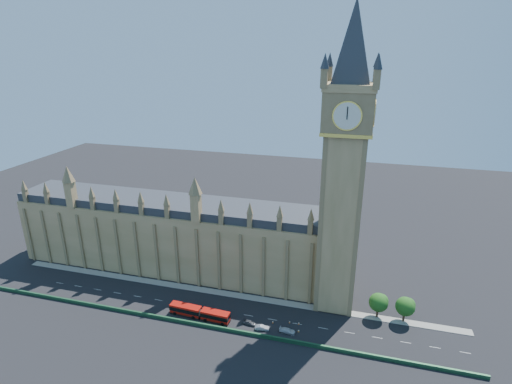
% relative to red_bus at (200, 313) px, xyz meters
% --- Properties ---
extents(ground, '(400.00, 400.00, 0.00)m').
position_rel_red_bus_xyz_m(ground, '(2.67, 5.03, -1.80)').
color(ground, black).
rests_on(ground, ground).
extents(palace_westminster, '(120.00, 20.00, 28.00)m').
position_rel_red_bus_xyz_m(palace_westminster, '(-22.33, 27.03, 12.06)').
color(palace_westminster, '#987E49').
rests_on(palace_westminster, ground).
extents(elizabeth_tower, '(20.59, 20.59, 105.00)m').
position_rel_red_bus_xyz_m(elizabeth_tower, '(40.67, 19.02, 52.75)').
color(elizabeth_tower, '#987E49').
rests_on(elizabeth_tower, ground).
extents(bridge_parapet, '(160.00, 0.60, 1.20)m').
position_rel_red_bus_xyz_m(bridge_parapet, '(2.67, -3.97, -1.20)').
color(bridge_parapet, '#1E4C2D').
rests_on(bridge_parapet, ground).
extents(kerb_north, '(160.00, 3.00, 0.16)m').
position_rel_red_bus_xyz_m(kerb_north, '(2.67, 14.53, -1.72)').
color(kerb_north, gray).
rests_on(kerb_north, ground).
extents(tree_east_near, '(6.00, 6.00, 8.50)m').
position_rel_red_bus_xyz_m(tree_east_near, '(54.89, 15.11, 3.84)').
color(tree_east_near, '#382619').
rests_on(tree_east_near, ground).
extents(tree_east_far, '(6.00, 6.00, 8.50)m').
position_rel_red_bus_xyz_m(tree_east_far, '(62.89, 15.11, 3.84)').
color(tree_east_far, '#382619').
rests_on(tree_east_far, ground).
extents(red_bus, '(20.27, 4.16, 3.42)m').
position_rel_red_bus_xyz_m(red_bus, '(0.00, 0.00, 0.00)').
color(red_bus, '#AD130B').
rests_on(red_bus, ground).
extents(car_grey, '(4.16, 2.08, 1.36)m').
position_rel_red_bus_xyz_m(car_grey, '(16.30, 0.83, -1.12)').
color(car_grey, '#414348').
rests_on(car_grey, ground).
extents(car_silver, '(4.47, 2.05, 1.42)m').
position_rel_red_bus_xyz_m(car_silver, '(20.68, -0.51, -1.09)').
color(car_silver, '#AEB0B6').
rests_on(car_silver, ground).
extents(car_white, '(4.98, 2.22, 1.42)m').
position_rel_red_bus_xyz_m(car_white, '(28.41, 0.17, -1.10)').
color(car_white, silver).
rests_on(car_white, ground).
extents(cone_a, '(0.61, 0.61, 0.73)m').
position_rel_red_bus_xyz_m(cone_a, '(31.66, 1.43, -1.44)').
color(cone_a, black).
rests_on(cone_a, ground).
extents(cone_b, '(0.52, 0.52, 0.68)m').
position_rel_red_bus_xyz_m(cone_b, '(28.24, 4.78, -1.47)').
color(cone_b, black).
rests_on(cone_b, ground).
extents(cone_c, '(0.55, 0.55, 0.74)m').
position_rel_red_bus_xyz_m(cone_c, '(23.18, 3.40, -1.44)').
color(cone_c, black).
rests_on(cone_c, ground).
extents(cone_d, '(0.60, 0.60, 0.76)m').
position_rel_red_bus_xyz_m(cone_d, '(31.14, 4.94, -1.43)').
color(cone_d, black).
rests_on(cone_d, ground).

